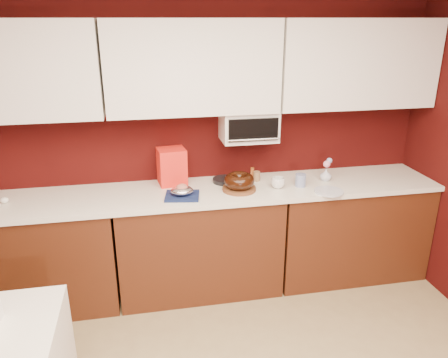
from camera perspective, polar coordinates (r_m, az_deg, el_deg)
name	(u,v)px	position (r m, az deg, el deg)	size (l,w,h in m)	color
wall_back	(192,138)	(3.69, -4.19, 5.33)	(4.00, 0.02, 2.50)	#360807
base_cabinet_left	(31,258)	(3.80, -23.91, -9.40)	(1.31, 0.58, 0.86)	#461F0E
base_cabinet_center	(199,242)	(3.71, -3.27, -8.25)	(1.31, 0.58, 0.86)	#461F0E
base_cabinet_right	(347,229)	(4.08, 15.74, -6.25)	(1.31, 0.58, 0.86)	#461F0E
countertop	(198,193)	(3.51, -3.42, -1.79)	(4.00, 0.62, 0.04)	silver
upper_cabinet_left	(4,71)	(3.52, -26.76, 12.50)	(1.31, 0.33, 0.70)	white
upper_cabinet_center	(193,67)	(3.42, -4.10, 14.38)	(1.31, 0.33, 0.70)	white
upper_cabinet_right	(356,64)	(3.82, 16.84, 14.21)	(1.31, 0.33, 0.70)	white
toaster_oven	(249,125)	(3.60, 3.23, 7.02)	(0.45, 0.30, 0.25)	white
toaster_oven_door	(253,130)	(3.45, 3.87, 6.42)	(0.40, 0.02, 0.18)	black
toaster_oven_handle	(254,140)	(3.45, 3.91, 5.15)	(0.02, 0.02, 0.42)	silver
cake_base	(239,189)	(3.50, 1.99, -1.29)	(0.27, 0.27, 0.03)	brown
bundt_cake	(239,181)	(3.48, 2.00, -0.25)	(0.24, 0.24, 0.10)	black
navy_towel	(182,196)	(3.38, -5.48, -2.21)	(0.26, 0.22, 0.02)	#121E47
foil_ham_nest	(182,190)	(3.37, -5.51, -1.50)	(0.17, 0.15, 0.06)	white
roasted_ham	(182,187)	(3.36, -5.52, -1.10)	(0.09, 0.08, 0.06)	#BC6856
pandoro_box	(172,166)	(3.62, -6.83, 1.65)	(0.22, 0.20, 0.30)	red
dark_pan	(224,180)	(3.67, 0.03, -0.16)	(0.19, 0.19, 0.03)	black
coffee_mug	(278,182)	(3.56, 7.07, -0.37)	(0.10, 0.10, 0.11)	silver
blue_jar	(301,180)	(3.62, 9.97, -0.16)	(0.09, 0.09, 0.10)	navy
flower_vase	(326,174)	(3.79, 13.16, 0.63)	(0.08, 0.08, 0.12)	silver
flower_pink	(327,164)	(3.76, 13.27, 1.92)	(0.06, 0.06, 0.06)	pink
flower_blue	(329,161)	(3.78, 13.59, 2.35)	(0.05, 0.05, 0.05)	#849AD4
china_plate	(329,191)	(3.56, 13.53, -1.58)	(0.23, 0.23, 0.01)	silver
amber_bottle	(252,173)	(3.77, 3.71, 0.84)	(0.03, 0.03, 0.09)	#95471B
paper_cup	(257,176)	(3.70, 4.29, 0.37)	(0.06, 0.06, 0.08)	brown
egg_right	(4,200)	(3.64, -26.76, -2.49)	(0.06, 0.05, 0.05)	white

